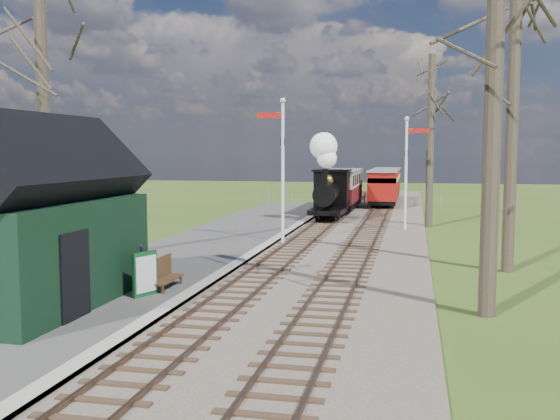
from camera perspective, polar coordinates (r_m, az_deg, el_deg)
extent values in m
plane|color=#375119|center=(11.46, -13.42, -15.29)|extent=(140.00, 140.00, 0.00)
ellipsoid|color=#385B23|center=(78.01, -10.74, -8.59)|extent=(57.60, 36.00, 16.20)
ellipsoid|color=#385B23|center=(78.02, 15.84, -11.20)|extent=(70.40, 44.00, 19.80)
ellipsoid|color=#385B23|center=(83.19, 3.03, -8.78)|extent=(64.00, 40.00, 18.00)
cube|color=brown|center=(32.07, 5.97, -1.71)|extent=(8.00, 60.00, 0.10)
cube|color=brown|center=(32.30, 2.80, -1.48)|extent=(0.07, 60.00, 0.12)
cube|color=brown|center=(32.15, 4.56, -1.52)|extent=(0.07, 60.00, 0.12)
cube|color=#38281C|center=(32.23, 3.68, -1.58)|extent=(1.60, 60.00, 0.09)
cube|color=brown|center=(31.99, 7.40, -1.58)|extent=(0.07, 60.00, 0.12)
cube|color=brown|center=(31.92, 9.19, -1.62)|extent=(0.07, 60.00, 0.12)
cube|color=#38281C|center=(31.95, 8.29, -1.68)|extent=(1.60, 60.00, 0.09)
cube|color=#474442|center=(25.33, -6.91, -3.52)|extent=(5.00, 44.00, 0.20)
cube|color=#B2AD9E|center=(24.68, -1.84, -3.70)|extent=(0.40, 44.00, 0.21)
cube|color=black|center=(16.54, -21.05, -3.71)|extent=(3.00, 6.00, 2.60)
cube|color=black|center=(16.36, -21.27, 2.70)|extent=(3.25, 6.30, 3.25)
cube|color=black|center=(14.96, -18.21, -5.73)|extent=(0.06, 1.20, 2.00)
cylinder|color=silver|center=(26.22, 0.26, 3.20)|extent=(0.14, 0.14, 6.00)
sphere|color=silver|center=(26.29, 0.26, 9.96)|extent=(0.24, 0.24, 0.24)
cube|color=#B7140F|center=(26.36, -0.92, 8.64)|extent=(1.10, 0.08, 0.22)
cube|color=black|center=(26.21, 0.26, 6.26)|extent=(0.18, 0.06, 0.30)
cylinder|color=silver|center=(31.67, 11.43, 3.02)|extent=(0.14, 0.14, 5.50)
sphere|color=silver|center=(31.68, 11.53, 8.18)|extent=(0.24, 0.24, 0.24)
cube|color=#B7140F|center=(31.66, 12.51, 7.07)|extent=(1.10, 0.08, 0.22)
cube|color=black|center=(31.64, 11.47, 5.10)|extent=(0.18, 0.06, 0.30)
cylinder|color=#382D23|center=(22.22, -20.83, 8.89)|extent=(0.41, 0.41, 11.00)
cylinder|color=#382D23|center=(15.87, 19.02, 12.29)|extent=(0.42, 0.42, 12.00)
cylinder|color=#382D23|center=(21.88, 20.47, 7.65)|extent=(0.40, 0.40, 10.00)
cylinder|color=#382D23|center=(33.65, 13.59, 6.10)|extent=(0.39, 0.39, 9.00)
cube|color=slate|center=(45.97, 6.63, 1.32)|extent=(12.60, 0.02, 0.01)
cube|color=slate|center=(45.99, 6.62, 0.94)|extent=(12.60, 0.02, 0.02)
cylinder|color=slate|center=(45.99, 6.63, 1.01)|extent=(0.08, 0.08, 1.00)
cube|color=black|center=(35.53, 4.49, 0.02)|extent=(1.82, 4.28, 0.27)
cylinder|color=black|center=(34.82, 4.37, 1.50)|extent=(1.18, 2.79, 1.18)
cube|color=black|center=(36.72, 4.78, 1.87)|extent=(1.93, 1.71, 2.14)
cylinder|color=black|center=(33.70, 4.13, 3.02)|extent=(0.30, 0.30, 0.86)
sphere|color=#AF8F33|center=(35.09, 4.45, 2.76)|extent=(0.56, 0.56, 0.56)
sphere|color=white|center=(33.66, 4.31, 4.75)|extent=(1.07, 1.07, 1.07)
sphere|color=white|center=(33.80, 4.01, 5.84)|extent=(1.50, 1.50, 1.50)
cylinder|color=black|center=(34.35, 3.38, -0.39)|extent=(0.11, 0.69, 0.69)
cylinder|color=black|center=(34.21, 5.04, -0.43)|extent=(0.11, 0.69, 0.69)
cube|color=black|center=(41.47, 5.60, 0.64)|extent=(2.04, 7.50, 0.32)
cube|color=#51121A|center=(41.42, 5.61, 1.53)|extent=(2.14, 7.50, 0.96)
cube|color=beige|center=(41.37, 5.62, 2.86)|extent=(2.14, 7.50, 0.96)
cube|color=slate|center=(41.35, 5.63, 3.60)|extent=(2.25, 7.71, 0.13)
cube|color=black|center=(44.59, 9.41, 0.88)|extent=(1.83, 4.82, 0.29)
cube|color=maroon|center=(44.55, 9.43, 1.62)|extent=(1.93, 4.82, 0.87)
cube|color=beige|center=(44.50, 9.44, 2.74)|extent=(1.93, 4.82, 0.87)
cube|color=slate|center=(44.48, 9.45, 3.36)|extent=(2.03, 5.02, 0.12)
cube|color=black|center=(50.07, 9.72, 1.37)|extent=(1.83, 4.82, 0.29)
cube|color=maroon|center=(50.04, 9.73, 2.03)|extent=(1.93, 4.82, 0.87)
cube|color=beige|center=(49.99, 9.75, 3.02)|extent=(1.93, 4.82, 0.87)
cube|color=slate|center=(49.98, 9.76, 3.57)|extent=(2.03, 5.02, 0.12)
cube|color=#0F4620|center=(16.90, -12.25, -5.73)|extent=(0.39, 0.77, 1.18)
cube|color=silver|center=(16.87, -12.13, -5.75)|extent=(0.29, 0.65, 0.96)
cube|color=#462C19|center=(17.78, -10.34, -6.26)|extent=(0.45, 1.51, 0.06)
cube|color=#462C19|center=(17.80, -10.93, -5.31)|extent=(0.08, 1.50, 0.64)
cube|color=#462C19|center=(17.16, -10.66, -7.17)|extent=(0.06, 0.06, 0.21)
cube|color=#462C19|center=(18.45, -10.03, -6.27)|extent=(0.06, 0.06, 0.21)
imported|color=black|center=(18.11, -12.58, -4.90)|extent=(0.35, 0.48, 1.24)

